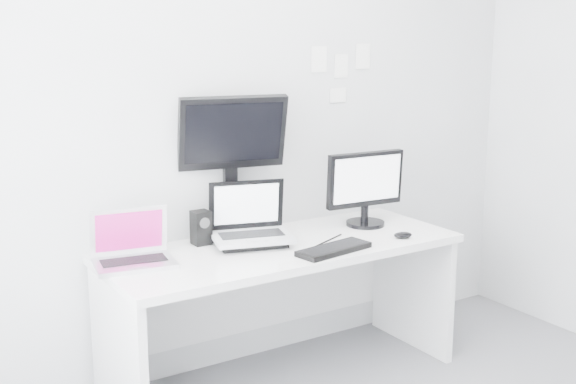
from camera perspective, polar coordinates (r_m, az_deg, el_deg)
The scene contains 13 objects.
back_wall at distance 3.88m, azimuth -3.19°, elevation 6.01°, with size 3.60×3.60×0.00m, color silver.
desk at distance 3.83m, azimuth -0.42°, elevation -9.30°, with size 1.80×0.70×0.73m, color white.
macbook at distance 3.41m, azimuth -11.78°, elevation -3.46°, with size 0.36×0.27×0.27m, color silver.
speaker at distance 3.72m, azimuth -6.69°, elevation -2.74°, with size 0.08×0.08×0.17m, color black.
dell_laptop at distance 3.65m, azimuth -2.78°, elevation -1.72°, with size 0.38×0.30×0.32m, color silver.
rear_monitor at distance 3.80m, azimuth -4.33°, elevation 2.12°, with size 0.55×0.20×0.75m, color black.
samsung_monitor at distance 4.04m, azimuth 6.01°, elevation 0.33°, with size 0.46×0.21×0.42m, color black.
keyboard at distance 3.59m, azimuth 3.53°, elevation -4.41°, with size 0.39×0.14×0.03m, color black.
mouse at distance 3.86m, azimuth 8.81°, elevation -3.28°, with size 0.10×0.06×0.03m, color black.
wall_note_0 at distance 4.09m, azimuth 2.40°, elevation 10.14°, with size 0.10×0.00×0.14m, color white.
wall_note_1 at distance 4.18m, azimuth 4.11°, elevation 9.62°, with size 0.09×0.00×0.13m, color white.
wall_note_2 at distance 4.27m, azimuth 5.77°, elevation 10.32°, with size 0.10×0.00×0.14m, color white.
wall_note_3 at distance 4.18m, azimuth 3.85°, elevation 7.43°, with size 0.11×0.00×0.08m, color white.
Camera 1 is at (-1.88, -1.77, 1.78)m, focal length 46.35 mm.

